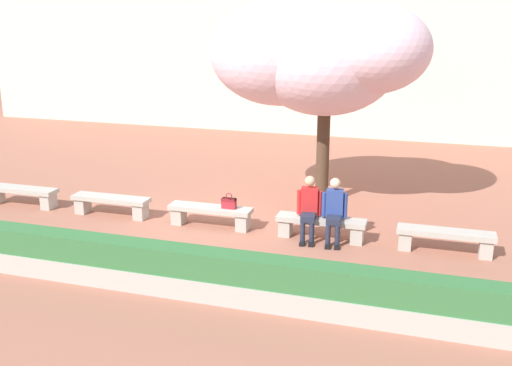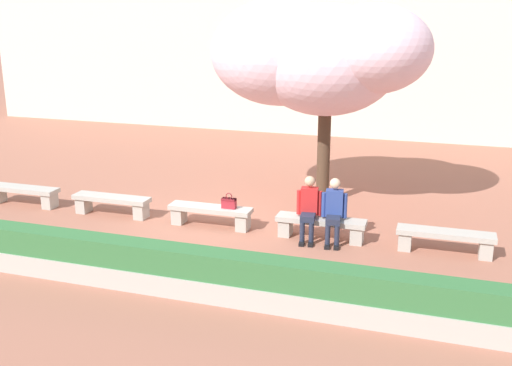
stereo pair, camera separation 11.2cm
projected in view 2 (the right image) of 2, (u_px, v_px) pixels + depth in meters
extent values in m
plane|color=#9E604C|center=(211.00, 226.00, 12.85)|extent=(100.00, 100.00, 0.00)
cube|color=#ADA89E|center=(23.00, 189.00, 14.17)|extent=(1.81, 0.44, 0.10)
cube|color=#ADA89E|center=(50.00, 201.00, 14.02)|extent=(0.24, 0.34, 0.35)
cube|color=#ADA89E|center=(111.00, 198.00, 13.46)|extent=(1.81, 0.44, 0.10)
cube|color=#ADA89E|center=(84.00, 205.00, 13.73)|extent=(0.24, 0.34, 0.35)
cube|color=#ADA89E|center=(141.00, 211.00, 13.31)|extent=(0.24, 0.34, 0.35)
cube|color=#ADA89E|center=(210.00, 209.00, 12.74)|extent=(1.81, 0.44, 0.10)
cube|color=#ADA89E|center=(179.00, 215.00, 13.01)|extent=(0.24, 0.34, 0.35)
cube|color=#ADA89E|center=(243.00, 222.00, 12.59)|extent=(0.24, 0.34, 0.35)
cube|color=#ADA89E|center=(321.00, 220.00, 12.02)|extent=(1.81, 0.44, 0.10)
cube|color=#ADA89E|center=(285.00, 227.00, 12.30)|extent=(0.24, 0.34, 0.35)
cube|color=#ADA89E|center=(357.00, 235.00, 11.87)|extent=(0.24, 0.34, 0.35)
cube|color=#ADA89E|center=(446.00, 234.00, 11.30)|extent=(1.81, 0.44, 0.10)
cube|color=#ADA89E|center=(405.00, 240.00, 11.58)|extent=(0.24, 0.34, 0.35)
cube|color=#ADA89E|center=(486.00, 249.00, 11.15)|extent=(0.24, 0.34, 0.35)
cube|color=black|center=(302.00, 243.00, 11.82)|extent=(0.13, 0.23, 0.06)
cylinder|color=#23283D|center=(302.00, 232.00, 11.82)|extent=(0.10, 0.10, 0.42)
cube|color=black|center=(311.00, 244.00, 11.79)|extent=(0.13, 0.23, 0.06)
cylinder|color=#23283D|center=(311.00, 233.00, 11.78)|extent=(0.10, 0.10, 0.42)
cube|color=#23283D|center=(308.00, 217.00, 11.90)|extent=(0.33, 0.43, 0.12)
cube|color=red|center=(309.00, 201.00, 12.03)|extent=(0.37, 0.26, 0.54)
sphere|color=tan|center=(310.00, 181.00, 11.92)|extent=(0.21, 0.21, 0.21)
cylinder|color=red|center=(299.00, 202.00, 12.06)|extent=(0.09, 0.09, 0.50)
cylinder|color=red|center=(320.00, 203.00, 11.99)|extent=(0.09, 0.09, 0.50)
cube|color=black|center=(327.00, 246.00, 11.67)|extent=(0.13, 0.23, 0.06)
cylinder|color=#23283D|center=(328.00, 235.00, 11.66)|extent=(0.10, 0.10, 0.42)
cube|color=black|center=(336.00, 247.00, 11.63)|extent=(0.13, 0.23, 0.06)
cylinder|color=#23283D|center=(337.00, 236.00, 11.63)|extent=(0.10, 0.10, 0.42)
cube|color=#23283D|center=(333.00, 219.00, 11.74)|extent=(0.33, 0.43, 0.12)
cube|color=#2D4289|center=(334.00, 203.00, 11.88)|extent=(0.37, 0.26, 0.54)
sphere|color=beige|center=(335.00, 183.00, 11.77)|extent=(0.21, 0.21, 0.21)
cylinder|color=#2D4289|center=(324.00, 205.00, 11.91)|extent=(0.09, 0.09, 0.50)
cylinder|color=#2D4289|center=(345.00, 206.00, 11.83)|extent=(0.09, 0.09, 0.50)
cube|color=#A3232D|center=(229.00, 203.00, 12.58)|extent=(0.30, 0.14, 0.22)
cube|color=maroon|center=(229.00, 199.00, 12.55)|extent=(0.30, 0.15, 0.04)
torus|color=maroon|center=(229.00, 196.00, 12.54)|extent=(0.14, 0.02, 0.14)
cylinder|color=#473323|center=(323.00, 159.00, 14.13)|extent=(0.30, 0.30, 2.20)
ellipsoid|color=#F4CCDB|center=(327.00, 60.00, 13.51)|extent=(3.32, 3.53, 2.49)
ellipsoid|color=#F4CCDB|center=(281.00, 52.00, 13.69)|extent=(3.23, 3.15, 2.42)
ellipsoid|color=#F4CCDB|center=(372.00, 49.00, 12.86)|extent=(2.57, 2.75, 1.93)
cube|color=#ADA89E|center=(140.00, 277.00, 9.97)|extent=(16.07, 0.50, 0.36)
cube|color=#336B38|center=(139.00, 255.00, 9.86)|extent=(15.97, 0.44, 0.44)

